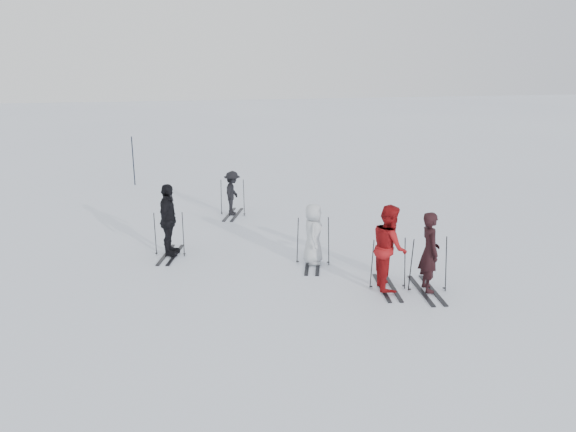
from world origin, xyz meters
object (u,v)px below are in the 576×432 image
Objects in this scene: skier_red at (389,248)px; skier_grey at (313,235)px; skier_uphill_far at (232,194)px; skier_near_dark at (429,253)px; skier_uphill_left at (168,221)px; piste_marker at (133,161)px.

skier_red reaches higher than skier_grey.
skier_red is 7.68m from skier_uphill_far.
skier_uphill_left is at bearing 64.32° from skier_near_dark.
skier_uphill_far is (-3.64, 7.50, -0.18)m from skier_near_dark.
skier_near_dark is at bearing -107.51° from skier_uphill_left.
skier_red reaches higher than skier_near_dark.
skier_uphill_far is at bearing -57.98° from piste_marker.
piste_marker reaches higher than skier_near_dark.
skier_grey reaches higher than skier_uphill_far.
skier_near_dark is 6.93m from skier_uphill_left.
skier_uphill_far is (-2.80, 7.15, -0.25)m from skier_red.
skier_uphill_far is 6.67m from piste_marker.
skier_uphill_left reaches higher than skier_grey.
skier_red is 6.03m from skier_uphill_left.
skier_uphill_left is 1.31× the size of skier_uphill_far.
piste_marker is (-6.33, 12.80, 0.03)m from skier_red.
skier_uphill_left is (-3.67, 1.46, 0.19)m from skier_grey.
skier_uphill_far is (2.18, 3.74, -0.23)m from skier_uphill_left.
piste_marker is (-7.17, 13.15, 0.10)m from skier_near_dark.
skier_uphill_left is (-4.98, 3.41, -0.01)m from skier_red.
skier_near_dark is at bearing -120.24° from skier_grey.
skier_uphill_left is at bearing 84.90° from skier_grey.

